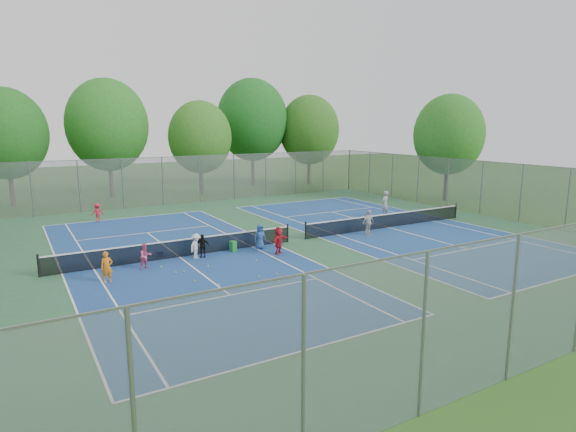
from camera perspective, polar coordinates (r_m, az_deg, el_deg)
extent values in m
plane|color=#2B581B|center=(28.03, 1.03, -2.95)|extent=(120.00, 120.00, 0.00)
cube|color=#2C5E3B|center=(28.03, 1.03, -2.93)|extent=(32.00, 32.00, 0.01)
cube|color=navy|center=(25.22, -12.73, -4.77)|extent=(10.97, 23.77, 0.01)
cube|color=navy|center=(32.14, 11.76, -1.34)|extent=(10.97, 23.77, 0.01)
cube|color=black|center=(25.11, -12.77, -3.81)|extent=(12.87, 0.10, 0.91)
cube|color=black|center=(32.05, 11.79, -0.57)|extent=(12.87, 0.10, 0.91)
cube|color=gray|center=(41.98, -10.42, 4.31)|extent=(32.00, 0.10, 4.00)
cube|color=gray|center=(38.37, 21.94, 3.08)|extent=(0.10, 32.00, 4.00)
cylinder|color=#443326|center=(45.50, -29.96, 3.21)|extent=(0.36, 0.36, 3.50)
ellipsoid|color=#1D591A|center=(45.23, -30.47, 8.42)|extent=(6.40, 6.40, 7.36)
cylinder|color=#443326|center=(47.19, -20.25, 4.45)|extent=(0.36, 0.36, 3.85)
ellipsoid|color=#25691E|center=(46.94, -20.63, 10.06)|extent=(7.20, 7.20, 8.28)
cylinder|color=#443326|center=(47.37, -10.21, 4.55)|extent=(0.36, 0.36, 3.15)
ellipsoid|color=#30691E|center=(47.11, -10.37, 9.18)|extent=(6.00, 6.00, 6.90)
cylinder|color=#443326|center=(52.81, -4.20, 5.91)|extent=(0.36, 0.36, 4.20)
ellipsoid|color=#19591B|center=(52.60, -4.27, 11.29)|extent=(7.60, 7.60, 8.74)
cylinder|color=#443326|center=(54.05, 2.50, 5.68)|extent=(0.36, 0.36, 3.50)
ellipsoid|color=#2B5E1B|center=(53.82, 2.54, 10.16)|extent=(6.60, 6.60, 7.59)
cylinder|color=#443326|center=(44.49, 18.22, 3.99)|extent=(0.36, 0.36, 3.50)
ellipsoid|color=#26651D|center=(44.22, 18.53, 9.14)|extent=(6.00, 6.00, 6.90)
cube|color=blue|center=(25.67, -14.91, -4.31)|extent=(0.43, 0.43, 0.28)
cube|color=#268E34|center=(25.75, -6.53, -3.61)|extent=(0.37, 0.37, 0.59)
imported|color=orange|center=(22.08, -20.68, -5.70)|extent=(0.52, 0.37, 1.36)
imported|color=#D25178|center=(23.51, -16.53, -4.59)|extent=(0.70, 0.61, 1.24)
imported|color=silver|center=(24.72, -10.83, -3.53)|extent=(0.95, 0.85, 1.28)
imported|color=black|center=(24.83, -10.12, -3.51)|extent=(0.77, 0.59, 1.21)
imported|color=#264B8D|center=(26.08, -3.34, -2.48)|extent=(0.68, 0.46, 1.36)
imported|color=red|center=(25.02, -1.09, -2.94)|extent=(1.38, 1.08, 1.46)
imported|color=red|center=(35.73, -21.64, 0.38)|extent=(0.89, 0.58, 1.30)
imported|color=#9B9A9D|center=(35.58, 11.41, 1.40)|extent=(0.80, 0.65, 1.91)
imported|color=silver|center=(29.65, 9.50, -0.78)|extent=(0.96, 0.50, 1.56)
sphere|color=#D4F338|center=(23.96, -3.77, -5.32)|extent=(0.07, 0.07, 0.07)
sphere|color=#BECD2F|center=(20.69, -8.24, -8.08)|extent=(0.07, 0.07, 0.07)
sphere|color=#B0CE30|center=(22.70, -12.24, -6.48)|extent=(0.07, 0.07, 0.07)
sphere|color=#BBD431|center=(21.49, -3.46, -7.24)|extent=(0.07, 0.07, 0.07)
sphere|color=#AEC32D|center=(24.18, -1.50, -5.14)|extent=(0.07, 0.07, 0.07)
sphere|color=#B5D030|center=(21.87, -1.31, -6.90)|extent=(0.07, 0.07, 0.07)
sphere|color=#A4C12D|center=(20.93, -1.09, -7.73)|extent=(0.07, 0.07, 0.07)
sphere|color=gold|center=(21.30, -11.03, -7.60)|extent=(0.07, 0.07, 0.07)
sphere|color=#C3E234|center=(23.31, -9.45, -5.92)|extent=(0.07, 0.07, 0.07)
sphere|color=#C9EC37|center=(22.20, -20.80, -7.36)|extent=(0.07, 0.07, 0.07)
sphere|color=yellow|center=(22.62, -13.15, -6.58)|extent=(0.07, 0.07, 0.07)
sphere|color=#D2DC33|center=(23.64, -14.78, -5.89)|extent=(0.07, 0.07, 0.07)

